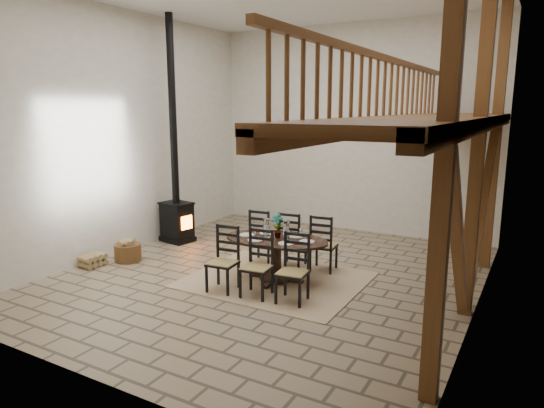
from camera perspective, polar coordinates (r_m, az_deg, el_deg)
The scene contains 7 objects.
ground at distance 9.01m, azimuth -0.29°, elevation -8.38°, with size 8.00×8.00×0.00m, color #8A765C.
room_shell at distance 7.95m, azimuth 7.29°, elevation 11.07°, with size 7.02×8.02×5.01m.
rug at distance 8.76m, azimuth 0.48°, elevation -8.90°, with size 3.00×2.50×0.02m, color tan.
dining_table at distance 8.63m, azimuth 0.49°, elevation -6.42°, with size 2.00×2.27×1.21m.
wood_stove at distance 11.19m, azimuth -11.24°, elevation 1.21°, with size 0.78×0.65×5.00m.
log_basket at distance 10.19m, azimuth -16.61°, elevation -5.38°, with size 0.53×0.53×0.44m.
log_stack at distance 10.09m, azimuth -20.35°, elevation -6.24°, with size 0.38×0.49×0.23m.
Camera 1 is at (4.22, -7.35, 3.04)m, focal length 32.00 mm.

